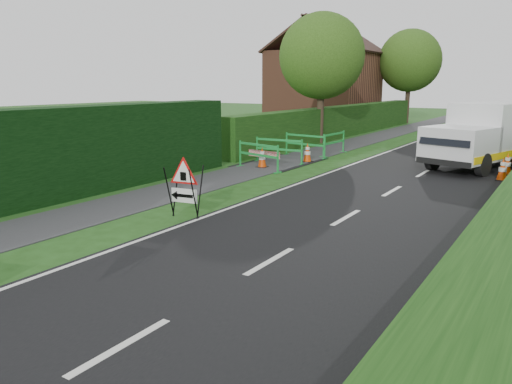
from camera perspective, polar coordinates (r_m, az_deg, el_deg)
The scene contains 19 objects.
ground at distance 9.78m, azimuth -14.28°, elevation -6.75°, with size 120.00×120.00×0.00m, color #1C4112.
road_surface at distance 41.60m, azimuth 26.63°, elevation 6.74°, with size 6.00×90.00×0.02m, color black.
footpath at distance 42.53m, azimuth 19.22°, elevation 7.46°, with size 2.00×90.00×0.02m, color #2D2D30.
hedge_west_far at distance 30.79m, azimuth 9.80°, elevation 6.33°, with size 1.00×24.00×1.80m, color #14380F.
house_west at distance 39.97m, azimuth 7.77°, elevation 11.90°, with size 7.50×7.40×7.88m.
tree_nw at distance 26.85m, azimuth 7.53°, elevation 15.13°, with size 4.40×4.40×6.70m.
tree_fw at distance 41.88m, azimuth 17.18°, elevation 14.14°, with size 4.80×4.80×7.24m.
triangle_sign at distance 11.76m, azimuth -8.41°, elevation 1.04°, with size 0.96×0.96×1.23m.
works_van at distance 20.55m, azimuth 24.51°, elevation 6.06°, with size 3.42×5.62×2.41m.
traffic_cone_0 at distance 18.15m, azimuth 26.36°, elevation 2.37°, with size 0.38×0.38×0.79m.
traffic_cone_1 at distance 19.38m, azimuth 26.78°, elevation 2.89°, with size 0.38×0.38×0.79m.
traffic_cone_3 at distance 18.84m, azimuth 0.71°, elevation 3.99°, with size 0.38×0.38×0.79m.
traffic_cone_4 at distance 20.27m, azimuth 5.90°, elevation 4.51°, with size 0.38×0.38×0.79m.
ped_barrier_0 at distance 18.34m, azimuth 0.26°, elevation 4.50°, with size 2.08×0.84×1.00m.
ped_barrier_1 at distance 19.93m, azimuth 2.64°, elevation 5.12°, with size 2.08×0.46×1.00m.
ped_barrier_2 at distance 21.69m, azimuth 5.64°, elevation 5.67°, with size 2.09×0.64×1.00m.
ped_barrier_3 at distance 22.54m, azimuth 8.91°, elevation 5.83°, with size 0.42×2.07×1.00m.
redwhite_plank at distance 19.38m, azimuth 0.92°, elevation 3.05°, with size 1.50×0.04×0.25m, color red.
hatchback_car at distance 34.21m, azimuth 24.31°, elevation 7.15°, with size 1.59×3.96×1.35m, color silver.
Camera 1 is at (6.83, -6.26, 3.14)m, focal length 35.00 mm.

